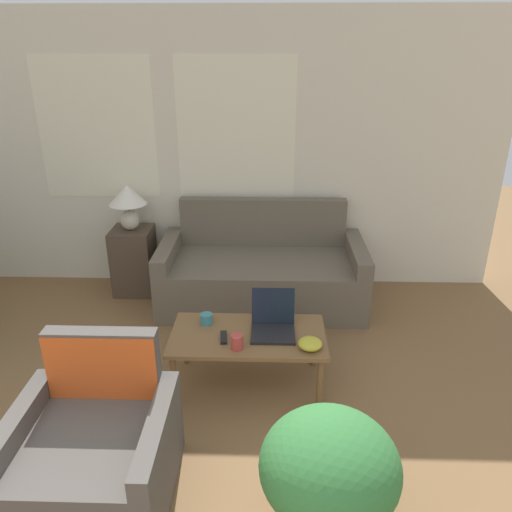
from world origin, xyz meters
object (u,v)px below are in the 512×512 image
at_px(coffee_table, 248,339).
at_px(tv_remote, 224,337).
at_px(table_lamp, 128,200).
at_px(potted_plant, 329,474).
at_px(cup_navy, 237,342).
at_px(laptop, 273,323).
at_px(cup_yellow, 206,319).
at_px(armchair, 95,452).
at_px(couch, 262,273).
at_px(snack_bowl, 310,344).

distance_m(coffee_table, tv_remote, 0.19).
relative_size(table_lamp, potted_plant, 0.58).
relative_size(cup_navy, potted_plant, 0.14).
distance_m(table_lamp, coffee_table, 1.95).
xyz_separation_m(table_lamp, laptop, (1.36, -1.39, -0.47)).
bearing_deg(coffee_table, cup_yellow, 156.33).
bearing_deg(armchair, cup_yellow, 66.41).
distance_m(coffee_table, laptop, 0.21).
height_order(couch, cup_navy, couch).
xyz_separation_m(cup_navy, cup_yellow, (-0.24, 0.32, -0.01)).
height_order(armchair, tv_remote, armchair).
height_order(cup_navy, tv_remote, cup_navy).
bearing_deg(cup_navy, cup_yellow, 127.48).
bearing_deg(laptop, coffee_table, -163.20).
height_order(cup_navy, potted_plant, potted_plant).
bearing_deg(cup_navy, coffee_table, 69.98).
bearing_deg(potted_plant, armchair, 166.09).
height_order(couch, cup_yellow, couch).
height_order(snack_bowl, potted_plant, potted_plant).
bearing_deg(tv_remote, cup_navy, -49.46).
xyz_separation_m(couch, snack_bowl, (0.35, -1.44, 0.17)).
relative_size(armchair, potted_plant, 1.11).
bearing_deg(table_lamp, cup_navy, -55.50).
bearing_deg(armchair, table_lamp, 99.34).
xyz_separation_m(table_lamp, coffee_table, (1.18, -1.44, -0.57)).
distance_m(cup_navy, cup_yellow, 0.40).
height_order(couch, potted_plant, couch).
height_order(cup_yellow, potted_plant, potted_plant).
relative_size(table_lamp, cup_navy, 4.26).
distance_m(cup_navy, snack_bowl, 0.49).
xyz_separation_m(snack_bowl, potted_plant, (0.01, -1.10, 0.01)).
distance_m(laptop, cup_navy, 0.33).
relative_size(laptop, cup_yellow, 3.69).
relative_size(coffee_table, snack_bowl, 6.73).
distance_m(table_lamp, cup_yellow, 1.65).
distance_m(coffee_table, potted_plant, 1.34).
distance_m(armchair, potted_plant, 1.27).
bearing_deg(coffee_table, snack_bowl, -21.15).
bearing_deg(cup_yellow, cup_navy, -52.52).
distance_m(table_lamp, cup_navy, 2.03).
relative_size(coffee_table, laptop, 3.30).
relative_size(table_lamp, coffee_table, 0.40).
relative_size(table_lamp, cup_yellow, 4.88).
bearing_deg(potted_plant, tv_remote, 116.40).
bearing_deg(snack_bowl, cup_navy, -177.93).
bearing_deg(laptop, table_lamp, 134.26).
height_order(coffee_table, cup_navy, cup_navy).
bearing_deg(tv_remote, armchair, -124.69).
relative_size(couch, snack_bowl, 11.64).
bearing_deg(couch, table_lamp, 172.60).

